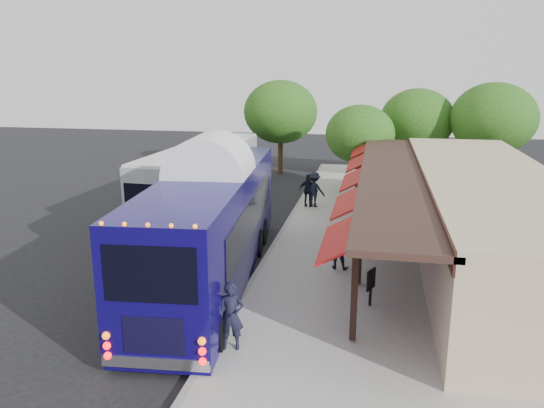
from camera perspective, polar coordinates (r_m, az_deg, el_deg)
The scene contains 15 objects.
ground at distance 19.43m, azimuth -2.10°, elevation -8.27°, with size 90.00×90.00×0.00m, color black.
sidewalk at distance 22.70m, azimuth 12.72°, elevation -5.03°, with size 10.00×40.00×0.15m, color #9E9B93.
curb at distance 23.05m, azimuth 0.30°, elevation -4.36°, with size 0.20×40.00×0.16m, color gray.
station_shelter at distance 22.56m, azimuth 21.58°, elevation -1.11°, with size 8.15×20.00×3.60m.
coach_bus at distance 18.96m, azimuth -6.50°, elevation -1.67°, with size 3.88×13.34×4.22m.
city_bus at distance 29.25m, azimuth -7.47°, elevation 3.22°, with size 3.25×12.79×3.41m.
ped_a at distance 14.43m, azimuth -4.41°, elevation -11.92°, with size 0.68×0.45×1.88m, color black.
ped_b at distance 20.08m, azimuth 7.15°, elevation -4.65°, with size 0.80×0.62×1.64m, color black.
ped_c at distance 28.88m, azimuth 3.93°, elevation 1.47°, with size 1.06×0.44×1.80m, color black.
ped_d at distance 28.89m, azimuth 4.56°, elevation 1.57°, with size 1.23×0.71×1.91m, color black.
sign_board at distance 17.12m, azimuth 10.59°, elevation -8.16°, with size 0.27×0.53×1.23m.
tree_left at distance 33.01m, azimuth 9.44°, elevation 7.40°, with size 4.21×4.21×5.39m.
tree_mid at distance 36.86m, azimuth 15.35°, elevation 8.69°, with size 4.88×4.88×6.25m.
tree_right at distance 36.01m, azimuth 22.71°, elevation 8.46°, with size 5.23×5.23×6.70m.
tree_far at distance 38.30m, azimuth 0.93°, elevation 9.87°, with size 5.26×5.26×6.73m.
Camera 1 is at (4.17, -17.45, 7.46)m, focal length 35.00 mm.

